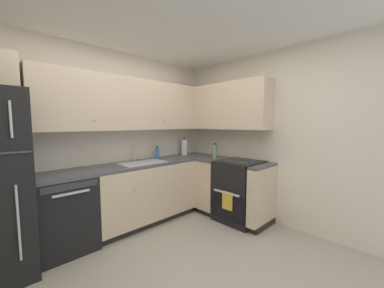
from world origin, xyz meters
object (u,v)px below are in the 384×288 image
object	(u,v)px
oven_range	(240,190)
paper_towel_roll	(184,147)
oil_bottle	(215,151)
dishwasher	(64,213)
soap_bottle	(157,153)

from	to	relation	value
oven_range	paper_towel_roll	bearing A→B (deg)	96.31
paper_towel_roll	oil_bottle	bearing A→B (deg)	-80.48
dishwasher	oil_bottle	bearing A→B (deg)	-12.45
oven_range	oil_bottle	world-z (taller)	oil_bottle
paper_towel_roll	oil_bottle	distance (m)	0.64
dishwasher	oven_range	distance (m)	2.36
paper_towel_roll	dishwasher	bearing A→B (deg)	-175.47
oven_range	dishwasher	bearing A→B (deg)	155.91
oven_range	soap_bottle	size ratio (longest dim) A/B	5.11
soap_bottle	paper_towel_roll	xyz separation A→B (m)	(0.58, -0.02, 0.05)
oven_range	oil_bottle	bearing A→B (deg)	92.14
dishwasher	oven_range	size ratio (longest dim) A/B	0.82
soap_bottle	paper_towel_roll	bearing A→B (deg)	-1.98
oven_range	oil_bottle	xyz separation A→B (m)	(-0.02, 0.49, 0.56)
dishwasher	oven_range	xyz separation A→B (m)	(2.15, -0.96, 0.02)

